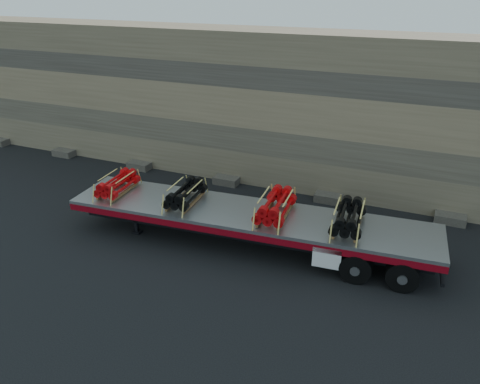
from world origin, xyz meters
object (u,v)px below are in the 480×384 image
object	(u,v)px
bundle_front	(117,184)
bundle_rear	(348,218)
trailer	(248,228)
bundle_midrear	(275,207)
bundle_midfront	(185,194)

from	to	relation	value
bundle_front	bundle_rear	bearing A→B (deg)	0.00
trailer	bundle_rear	xyz separation A→B (m)	(3.55, 0.28, 1.03)
bundle_midrear	bundle_rear	distance (m)	2.54
bundle_rear	trailer	bearing A→B (deg)	180.00
bundle_midrear	bundle_midfront	bearing A→B (deg)	-180.00
bundle_front	bundle_midfront	bearing A→B (deg)	-0.00
trailer	bundle_front	distance (m)	5.48
trailer	bundle_front	world-z (taller)	bundle_front
bundle_front	bundle_midfront	world-z (taller)	bundle_midfront
trailer	bundle_front	size ratio (longest dim) A/B	7.07
trailer	bundle_midfront	size ratio (longest dim) A/B	6.88
bundle_front	bundle_midrear	xyz separation A→B (m)	(6.39, 0.50, 0.04)
bundle_midrear	bundle_rear	xyz separation A→B (m)	(2.53, 0.20, -0.02)
bundle_midfront	bundle_rear	world-z (taller)	bundle_rear
bundle_midrear	bundle_rear	world-z (taller)	bundle_midrear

